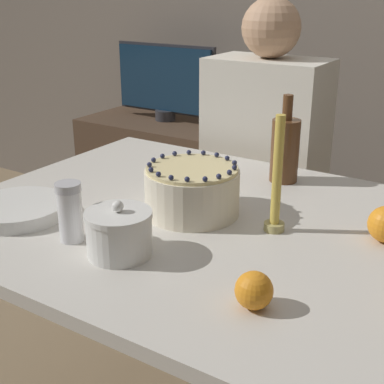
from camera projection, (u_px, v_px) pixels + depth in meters
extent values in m
cube|color=beige|center=(218.00, 227.00, 1.26)|extent=(1.29, 0.93, 0.03)
cylinder|color=beige|center=(135.00, 241.00, 2.00)|extent=(0.07, 0.07, 0.70)
cylinder|color=#EFE5CC|center=(192.00, 192.00, 1.28)|extent=(0.23, 0.23, 0.11)
cylinder|color=beige|center=(192.00, 169.00, 1.25)|extent=(0.22, 0.22, 0.01)
sphere|color=#23284C|center=(229.00, 172.00, 1.20)|extent=(0.01, 0.01, 0.01)
sphere|color=#23284C|center=(234.00, 167.00, 1.23)|extent=(0.01, 0.01, 0.01)
sphere|color=#23284C|center=(233.00, 163.00, 1.27)|extent=(0.01, 0.01, 0.01)
sphere|color=#23284C|center=(227.00, 158.00, 1.30)|extent=(0.01, 0.01, 0.01)
sphere|color=#23284C|center=(217.00, 155.00, 1.32)|extent=(0.01, 0.01, 0.01)
sphere|color=#23284C|center=(203.00, 153.00, 1.34)|extent=(0.01, 0.01, 0.01)
sphere|color=#23284C|center=(189.00, 152.00, 1.34)|extent=(0.01, 0.01, 0.01)
sphere|color=#23284C|center=(175.00, 153.00, 1.33)|extent=(0.01, 0.01, 0.01)
sphere|color=#23284C|center=(162.00, 156.00, 1.31)|extent=(0.01, 0.01, 0.01)
sphere|color=#23284C|center=(154.00, 160.00, 1.28)|extent=(0.01, 0.01, 0.01)
sphere|color=#23284C|center=(149.00, 165.00, 1.25)|extent=(0.01, 0.01, 0.01)
sphere|color=#23284C|center=(151.00, 170.00, 1.22)|extent=(0.01, 0.01, 0.01)
sphere|color=#23284C|center=(158.00, 174.00, 1.19)|extent=(0.01, 0.01, 0.01)
sphere|color=#23284C|center=(171.00, 178.00, 1.17)|extent=(0.01, 0.01, 0.01)
sphere|color=#23284C|center=(187.00, 179.00, 1.16)|extent=(0.01, 0.01, 0.01)
sphere|color=#23284C|center=(204.00, 179.00, 1.16)|extent=(0.01, 0.01, 0.01)
sphere|color=#23284C|center=(219.00, 176.00, 1.18)|extent=(0.01, 0.01, 0.01)
cylinder|color=white|center=(119.00, 236.00, 1.08)|extent=(0.13, 0.13, 0.08)
cylinder|color=white|center=(118.00, 215.00, 1.07)|extent=(0.14, 0.14, 0.01)
sphere|color=white|center=(118.00, 206.00, 1.06)|extent=(0.02, 0.02, 0.02)
cylinder|color=white|center=(70.00, 216.00, 1.14)|extent=(0.05, 0.05, 0.11)
cylinder|color=silver|center=(68.00, 187.00, 1.11)|extent=(0.06, 0.06, 0.02)
cylinder|color=white|center=(19.00, 214.00, 1.28)|extent=(0.23, 0.23, 0.01)
cylinder|color=white|center=(19.00, 211.00, 1.28)|extent=(0.23, 0.23, 0.01)
cylinder|color=white|center=(18.00, 208.00, 1.27)|extent=(0.23, 0.23, 0.01)
cylinder|color=white|center=(18.00, 205.00, 1.27)|extent=(0.23, 0.23, 0.01)
cylinder|color=tan|center=(274.00, 226.00, 1.20)|extent=(0.05, 0.05, 0.02)
cylinder|color=gold|center=(277.00, 171.00, 1.15)|extent=(0.02, 0.02, 0.25)
cylinder|color=brown|center=(285.00, 151.00, 1.48)|extent=(0.08, 0.08, 0.17)
cylinder|color=brown|center=(288.00, 107.00, 1.43)|extent=(0.03, 0.03, 0.07)
sphere|color=orange|center=(254.00, 290.00, 0.91)|extent=(0.07, 0.07, 0.07)
cube|color=#595960|center=(259.00, 270.00, 2.06)|extent=(0.34, 0.34, 0.45)
cube|color=silver|center=(265.00, 142.00, 1.87)|extent=(0.40, 0.24, 0.57)
sphere|color=tan|center=(271.00, 28.00, 1.73)|extent=(0.19, 0.19, 0.19)
cube|color=#4C3828|center=(167.00, 179.00, 2.75)|extent=(0.79, 0.48, 0.63)
cylinder|color=#2D2D33|center=(165.00, 115.00, 2.63)|extent=(0.10, 0.10, 0.05)
cube|color=#2D2D33|center=(166.00, 79.00, 2.57)|extent=(0.55, 0.02, 0.33)
cube|color=#142D47|center=(165.00, 79.00, 2.56)|extent=(0.52, 0.03, 0.30)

